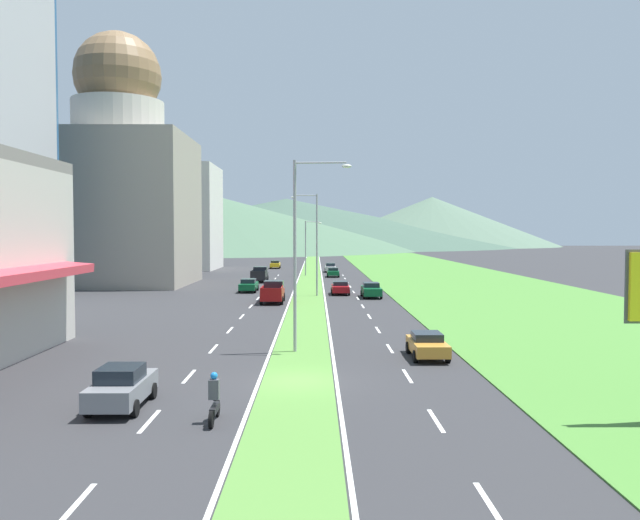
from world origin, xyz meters
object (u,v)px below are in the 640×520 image
(street_lamp_near, at_px, (301,243))
(car_4, at_px, (340,288))
(car_2, at_px, (427,345))
(street_lamp_far, at_px, (307,244))
(car_1, at_px, (371,290))
(pickup_truck_0, at_px, (273,292))
(pickup_truck_1, at_px, (260,275))
(street_lamp_mid, at_px, (314,239))
(car_5, at_px, (333,272))
(car_0, at_px, (249,285))
(car_6, at_px, (330,268))
(car_3, at_px, (122,387))
(motorcycle_rider, at_px, (214,402))
(car_7, at_px, (275,264))

(street_lamp_near, distance_m, car_4, 34.11)
(car_4, bearing_deg, car_2, 5.40)
(street_lamp_far, distance_m, car_1, 33.79)
(car_4, bearing_deg, pickup_truck_0, -40.50)
(car_1, bearing_deg, pickup_truck_1, -147.63)
(street_lamp_mid, height_order, car_5, street_lamp_mid)
(car_0, distance_m, car_6, 37.48)
(car_0, bearing_deg, street_lamp_mid, -124.15)
(street_lamp_far, xyz_separation_m, car_3, (-6.14, -74.07, -4.11))
(car_2, relative_size, pickup_truck_0, 0.76)
(car_5, xyz_separation_m, pickup_truck_1, (-10.29, -9.42, 0.26))
(street_lamp_mid, bearing_deg, car_1, -12.84)
(car_0, xyz_separation_m, car_1, (13.35, -6.41, 0.03))
(car_4, distance_m, motorcycle_rider, 47.03)
(car_3, height_order, car_7, car_3)
(car_1, height_order, car_7, car_1)
(car_3, height_order, pickup_truck_1, pickup_truck_1)
(street_lamp_near, distance_m, car_6, 72.88)
(car_1, height_order, car_6, car_1)
(street_lamp_near, relative_size, car_3, 2.58)
(car_5, distance_m, pickup_truck_1, 13.95)
(street_lamp_far, bearing_deg, street_lamp_mid, -87.90)
(car_4, height_order, motorcycle_rider, motorcycle_rider)
(car_5, relative_size, pickup_truck_0, 0.74)
(car_3, bearing_deg, car_5, -7.97)
(car_2, height_order, car_5, car_5)
(street_lamp_mid, relative_size, car_2, 2.63)
(street_lamp_near, height_order, pickup_truck_1, street_lamp_near)
(car_6, bearing_deg, pickup_truck_1, -25.44)
(car_3, distance_m, pickup_truck_1, 62.43)
(car_7, bearing_deg, car_0, -179.98)
(car_0, distance_m, car_2, 40.42)
(street_lamp_near, height_order, car_6, street_lamp_near)
(street_lamp_far, xyz_separation_m, motorcycle_rider, (-2.29, -76.01, -4.18))
(car_6, height_order, motorcycle_rider, motorcycle_rider)
(car_3, relative_size, car_5, 1.03)
(car_3, bearing_deg, motorcycle_rider, -116.65)
(car_6, xyz_separation_m, pickup_truck_0, (-6.61, -47.05, 0.21))
(car_0, height_order, car_1, car_1)
(pickup_truck_0, bearing_deg, car_2, -159.55)
(car_1, bearing_deg, car_4, -137.83)
(street_lamp_near, distance_m, car_2, 8.84)
(street_lamp_far, distance_m, car_0, 27.45)
(car_2, height_order, car_7, car_7)
(car_2, height_order, motorcycle_rider, motorcycle_rider)
(car_2, bearing_deg, pickup_truck_0, -159.55)
(car_2, height_order, pickup_truck_1, pickup_truck_1)
(street_lamp_far, relative_size, car_1, 1.81)
(car_5, bearing_deg, pickup_truck_1, -47.52)
(car_3, relative_size, car_6, 0.94)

